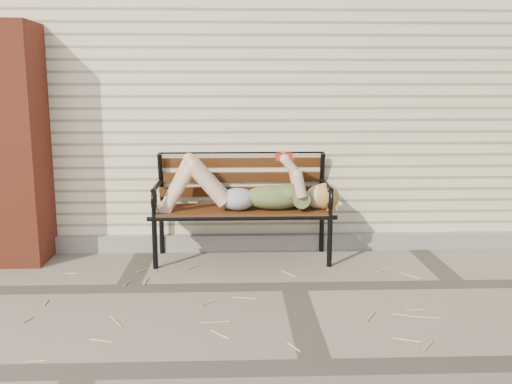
{
  "coord_description": "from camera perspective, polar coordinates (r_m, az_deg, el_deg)",
  "views": [
    {
      "loc": [
        -0.43,
        -4.07,
        1.49
      ],
      "look_at": [
        -0.27,
        0.49,
        0.63
      ],
      "focal_mm": 40.0,
      "sensor_mm": 36.0,
      "label": 1
    }
  ],
  "objects": [
    {
      "name": "ground",
      "position": [
        4.36,
        3.77,
        -9.41
      ],
      "size": [
        80.0,
        80.0,
        0.0
      ],
      "primitive_type": "plane",
      "color": "gray",
      "rests_on": "ground"
    },
    {
      "name": "straw_scatter",
      "position": [
        4.15,
        -4.6,
        -10.38
      ],
      "size": [
        2.56,
        1.64,
        0.01
      ],
      "color": "#D2C366",
      "rests_on": "ground"
    },
    {
      "name": "reading_woman",
      "position": [
        4.81,
        -1.23,
        0.33
      ],
      "size": [
        1.55,
        0.35,
        0.49
      ],
      "color": "#093841",
      "rests_on": "ground"
    },
    {
      "name": "foundation_strip",
      "position": [
        5.25,
        2.71,
        -5.02
      ],
      "size": [
        8.0,
        0.1,
        0.15
      ],
      "primitive_type": "cube",
      "color": "gray",
      "rests_on": "ground"
    },
    {
      "name": "garden_bench",
      "position": [
        4.95,
        -1.41,
        0.19
      ],
      "size": [
        1.64,
        0.65,
        1.06
      ],
      "color": "black",
      "rests_on": "ground"
    },
    {
      "name": "house_wall",
      "position": [
        7.08,
        1.42,
        10.7
      ],
      "size": [
        8.0,
        4.0,
        3.0
      ],
      "primitive_type": "cube",
      "color": "#F3E7BE",
      "rests_on": "ground"
    },
    {
      "name": "brick_pillar",
      "position": [
        5.19,
        -23.24,
        4.34
      ],
      "size": [
        0.5,
        0.5,
        2.0
      ],
      "primitive_type": "cube",
      "color": "maroon",
      "rests_on": "ground"
    }
  ]
}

